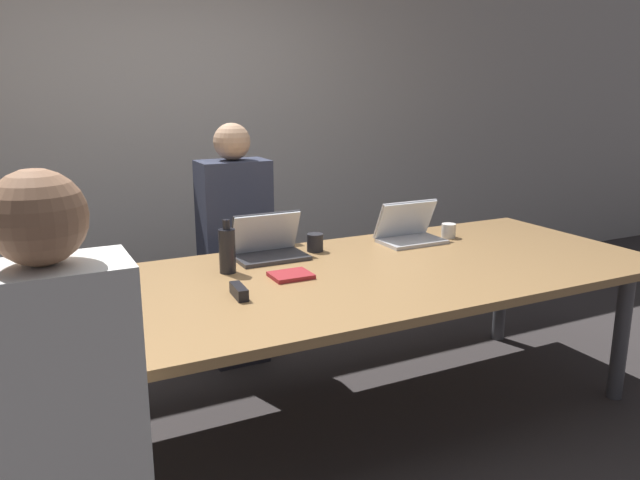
% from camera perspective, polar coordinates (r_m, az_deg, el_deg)
% --- Properties ---
extents(ground_plane, '(24.00, 24.00, 0.00)m').
position_cam_1_polar(ground_plane, '(3.09, -5.34, -17.92)').
color(ground_plane, '#383333').
extents(curtain_wall, '(12.00, 0.06, 2.80)m').
position_cam_1_polar(curtain_wall, '(4.57, -15.26, 10.58)').
color(curtain_wall, '#BCB7B2').
rests_on(curtain_wall, ground_plane).
extents(conference_table, '(4.07, 1.26, 0.77)m').
position_cam_1_polar(conference_table, '(2.78, -5.68, -5.29)').
color(conference_table, '#9E7547').
rests_on(conference_table, ground_plane).
extents(laptop_near_left, '(0.34, 0.24, 0.24)m').
position_cam_1_polar(laptop_near_left, '(2.14, -24.16, -9.07)').
color(laptop_near_left, gray).
rests_on(laptop_near_left, conference_table).
extents(person_near_left, '(0.40, 0.24, 1.45)m').
position_cam_1_polar(person_near_left, '(1.81, -22.36, -17.81)').
color(person_near_left, '#2D2D38').
rests_on(person_near_left, ground_plane).
extents(laptop_far_right, '(0.36, 0.24, 0.23)m').
position_cam_1_polar(laptop_far_right, '(3.56, 8.10, 0.92)').
color(laptop_far_right, '#B7B7BC').
rests_on(laptop_far_right, conference_table).
extents(cup_far_right, '(0.08, 0.08, 0.08)m').
position_cam_1_polar(cup_far_right, '(3.70, 11.67, 0.84)').
color(cup_far_right, white).
rests_on(cup_far_right, conference_table).
extents(laptop_far_center, '(0.37, 0.24, 0.24)m').
position_cam_1_polar(laptop_far_center, '(3.21, -4.78, -0.42)').
color(laptop_far_center, '#333338').
rests_on(laptop_far_center, conference_table).
extents(person_far_center, '(0.40, 0.24, 1.43)m').
position_cam_1_polar(person_far_center, '(3.69, -7.73, -0.89)').
color(person_far_center, '#2D2D38').
rests_on(person_far_center, ground_plane).
extents(cup_far_center, '(0.09, 0.09, 0.10)m').
position_cam_1_polar(cup_far_center, '(3.32, -0.46, -0.23)').
color(cup_far_center, '#232328').
rests_on(cup_far_center, conference_table).
extents(bottle_far_center, '(0.08, 0.08, 0.26)m').
position_cam_1_polar(bottle_far_center, '(2.96, -8.49, -0.90)').
color(bottle_far_center, black).
rests_on(bottle_far_center, conference_table).
extents(stapler, '(0.06, 0.15, 0.05)m').
position_cam_1_polar(stapler, '(2.64, -7.42, -4.68)').
color(stapler, black).
rests_on(stapler, conference_table).
extents(notebook, '(0.19, 0.16, 0.02)m').
position_cam_1_polar(notebook, '(2.88, -2.68, -3.25)').
color(notebook, maroon).
rests_on(notebook, conference_table).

